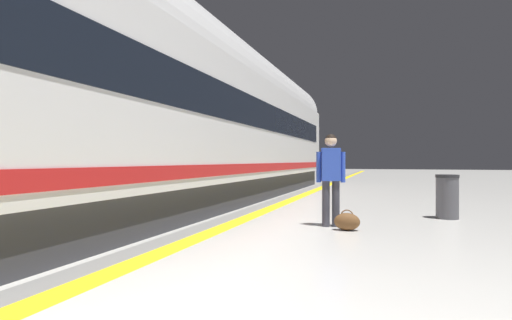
% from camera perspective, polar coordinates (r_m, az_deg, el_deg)
% --- Properties ---
extents(safety_line_strip, '(0.36, 80.00, 0.01)m').
position_cam_1_polar(safety_line_strip, '(9.02, -0.32, -7.71)').
color(safety_line_strip, yellow).
rests_on(safety_line_strip, ground).
extents(tactile_edge_band, '(0.55, 80.00, 0.01)m').
position_cam_1_polar(tactile_edge_band, '(9.12, -2.10, -7.63)').
color(tactile_edge_band, slate).
rests_on(tactile_edge_band, ground).
extents(high_speed_train, '(2.94, 32.57, 4.97)m').
position_cam_1_polar(high_speed_train, '(7.39, -23.88, 10.07)').
color(high_speed_train, '#38383D').
rests_on(high_speed_train, ground).
extents(passenger_near, '(0.51, 0.27, 1.68)m').
position_cam_1_polar(passenger_near, '(7.54, 10.42, -1.78)').
color(passenger_near, '#383842').
rests_on(passenger_near, ground).
extents(duffel_bag_near, '(0.44, 0.26, 0.36)m').
position_cam_1_polar(duffel_bag_near, '(7.25, 12.61, -8.40)').
color(duffel_bag_near, brown).
rests_on(duffel_bag_near, ground).
extents(waste_bin, '(0.46, 0.46, 0.91)m').
position_cam_1_polar(waste_bin, '(9.33, 25.17, -4.64)').
color(waste_bin, '#4C4C51').
rests_on(waste_bin, ground).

